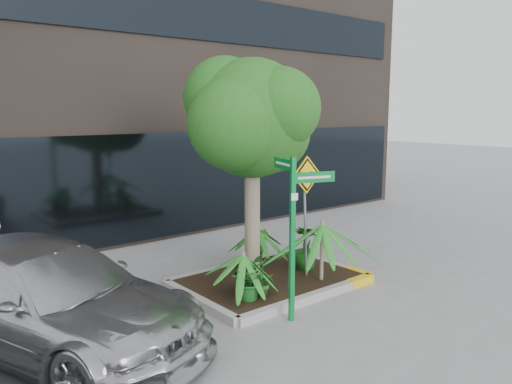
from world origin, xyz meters
TOP-DOWN VIEW (x-y plane):
  - ground at (0.00, 0.00)m, footprint 80.00×80.00m
  - planter at (0.23, 0.27)m, footprint 3.35×2.36m
  - tree at (0.10, 0.71)m, footprint 2.83×2.51m
  - palm_front at (0.85, -0.40)m, footprint 1.25×1.25m
  - palm_left at (-0.78, -0.15)m, footprint 0.87×0.87m
  - palm_back at (0.63, 1.17)m, footprint 0.87×0.87m
  - parked_car at (-3.80, 0.40)m, footprint 3.72×5.36m
  - shrub_a at (-0.82, -0.30)m, footprint 0.85×0.85m
  - shrub_b at (1.10, 0.25)m, footprint 0.64×0.64m
  - shrub_c at (-0.55, -0.36)m, footprint 0.53×0.53m
  - shrub_d at (0.63, 1.15)m, footprint 0.57×0.57m
  - street_sign_post at (-0.54, -1.10)m, footprint 0.72×0.91m
  - cattle_sign at (0.80, -0.02)m, footprint 0.70×0.16m

SIDE VIEW (x-z plane):
  - ground at x=0.00m, z-range 0.00..0.00m
  - planter at x=0.23m, z-range 0.03..0.18m
  - shrub_a at x=-0.82m, z-range 0.15..0.83m
  - shrub_d at x=0.63m, z-range 0.15..0.88m
  - shrub_c at x=-0.55m, z-range 0.15..0.90m
  - shrub_b at x=1.10m, z-range 0.15..1.01m
  - parked_car at x=-3.80m, z-range 0.00..1.44m
  - palm_left at x=-0.78m, z-range 0.39..1.35m
  - palm_back at x=0.63m, z-range 0.39..1.36m
  - palm_front at x=0.85m, z-range 0.50..1.89m
  - street_sign_post at x=-0.54m, z-range 0.30..2.86m
  - cattle_sign at x=0.80m, z-range 0.55..2.82m
  - tree at x=0.10m, z-range 0.98..5.22m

